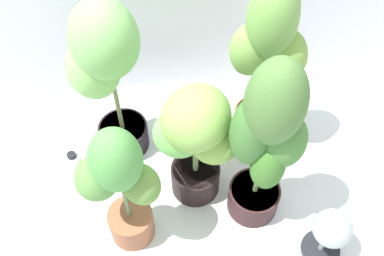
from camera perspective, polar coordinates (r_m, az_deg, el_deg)
ground_plane at (r=2.25m, az=0.91°, el=-9.60°), size 8.00×8.00×0.00m
potted_plant_back_right at (r=2.05m, az=9.72°, el=8.92°), size 0.42×0.30×1.03m
potted_plant_back_left at (r=2.03m, az=-11.26°, el=7.66°), size 0.45×0.42×0.95m
potted_plant_front_left at (r=1.80m, az=-9.32°, el=-7.35°), size 0.41×0.28×0.79m
potted_plant_front_right at (r=1.78m, az=9.67°, el=-1.70°), size 0.38×0.30×1.00m
potted_plant_center at (r=1.93m, az=0.53°, el=-1.25°), size 0.45×0.41×0.71m
floor_fan at (r=2.04m, az=17.58°, el=-12.73°), size 0.21×0.21×0.33m
nutrient_bottle at (r=2.30m, az=-14.84°, el=-4.93°), size 0.08×0.08×0.22m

